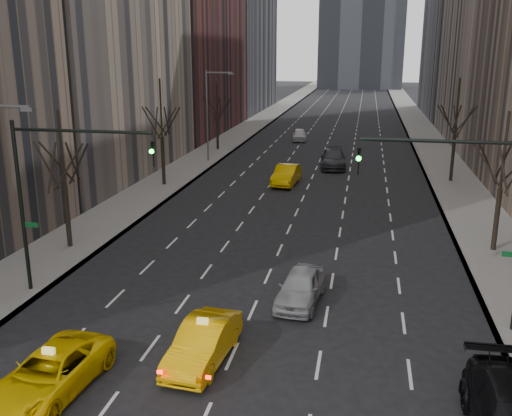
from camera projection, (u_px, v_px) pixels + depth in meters
The scene contains 16 objects.
sidewalk_left at pixel (248, 129), 82.31m from camera, with size 4.50×320.00×0.15m, color slate.
sidewalk_right at pixel (423, 133), 77.85m from camera, with size 4.50×320.00×0.15m, color slate.
tree_lw_b at pixel (65, 186), 32.10m from camera, with size 3.36×3.50×7.82m.
tree_lw_c at pixel (162, 138), 47.15m from camera, with size 3.36×3.50×8.74m.
tree_lw_d at pixel (217, 119), 64.30m from camera, with size 3.36×3.50×7.36m.
tree_rw_b at pixel (500, 188), 31.52m from camera, with size 3.36×3.50×7.82m.
tree_rw_c at pixel (455, 136), 48.46m from camera, with size 3.36×3.50×8.74m.
traffic_mast_left at pixel (53, 181), 25.42m from camera, with size 6.69×0.39×8.00m.
traffic_mast_right at pixel (482, 200), 22.11m from camera, with size 6.69×0.39×8.00m.
streetlight_far at pixel (210, 107), 56.92m from camera, with size 2.83×0.22×9.00m.
taxi_suv at pixel (50, 373), 19.03m from camera, with size 2.37×5.15×1.43m, color yellow.
taxi_sedan at pixel (203, 343), 20.91m from camera, with size 1.61×4.62×1.52m, color #FFB605.
silver_sedan_ahead at pixel (300, 287), 25.83m from camera, with size 1.78×4.43×1.51m, color #989BA0.
far_taxi at pixel (286, 175), 48.58m from camera, with size 1.74×4.99×1.64m, color #ECB204.
far_suv_grey at pixel (333, 159), 55.49m from camera, with size 2.41×5.94×1.72m, color #2C2C31.
far_car_white at pixel (299, 135), 72.08m from camera, with size 1.74×4.32×1.47m, color silver.
Camera 1 is at (4.51, -10.65, 11.14)m, focal length 40.00 mm.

